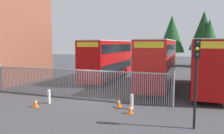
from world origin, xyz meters
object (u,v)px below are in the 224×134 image
double_decker_bus_behind_fence_left (158,61)px  bollard_near_left (49,97)px  double_decker_bus_behind_fence_right (108,58)px  traffic_light_kerbside (196,67)px  traffic_cone_near_kerb (119,103)px  double_decker_bus_near_gate (207,63)px  bollard_center_front (132,102)px  traffic_cone_mid_forecourt (130,109)px  traffic_cone_by_gate (36,103)px

double_decker_bus_behind_fence_left → bollard_near_left: (-6.21, -8.52, -1.95)m
double_decker_bus_behind_fence_right → traffic_light_kerbside: size_ratio=2.51×
traffic_cone_near_kerb → double_decker_bus_behind_fence_right: bearing=113.8°
double_decker_bus_behind_fence_right → traffic_cone_near_kerb: 11.39m
double_decker_bus_near_gate → traffic_cone_near_kerb: double_decker_bus_near_gate is taller
bollard_near_left → traffic_light_kerbside: traffic_light_kerbside is taller
double_decker_bus_behind_fence_left → bollard_near_left: double_decker_bus_behind_fence_left is taller
bollard_center_front → traffic_cone_near_kerb: (-0.89, 0.15, -0.19)m
double_decker_bus_behind_fence_right → traffic_cone_mid_forecourt: 12.76m
traffic_light_kerbside → bollard_center_front: bearing=149.7°
traffic_cone_mid_forecourt → bollard_near_left: bearing=176.7°
double_decker_bus_near_gate → bollard_center_front: bearing=-122.8°
double_decker_bus_behind_fence_left → traffic_light_kerbside: double_decker_bus_behind_fence_left is taller
bollard_center_front → traffic_light_kerbside: (3.62, -2.12, 2.51)m
bollard_near_left → bollard_center_front: same height
bollard_center_front → traffic_cone_near_kerb: 0.92m
double_decker_bus_near_gate → bollard_near_left: (-10.38, -7.87, -1.95)m
traffic_cone_by_gate → traffic_cone_mid_forecourt: size_ratio=1.00×
traffic_cone_by_gate → double_decker_bus_near_gate: bearing=39.7°
double_decker_bus_near_gate → traffic_light_kerbside: double_decker_bus_near_gate is taller
double_decker_bus_behind_fence_right → traffic_cone_near_kerb: bearing=-66.2°
bollard_center_front → traffic_cone_near_kerb: bearing=170.4°
double_decker_bus_near_gate → traffic_cone_mid_forecourt: 9.63m
double_decker_bus_near_gate → bollard_center_front: 8.90m
traffic_cone_by_gate → bollard_near_left: bearing=72.8°
bollard_center_front → traffic_light_kerbside: 4.89m
double_decker_bus_near_gate → traffic_cone_by_gate: bearing=-140.3°
bollard_center_front → traffic_cone_by_gate: 6.20m
double_decker_bus_behind_fence_left → double_decker_bus_behind_fence_right: bearing=157.7°
double_decker_bus_behind_fence_right → traffic_cone_mid_forecourt: bearing=-63.9°
bollard_center_front → traffic_cone_by_gate: bearing=-165.2°
traffic_cone_by_gate → double_decker_bus_behind_fence_right: bearing=87.2°
traffic_cone_by_gate → double_decker_bus_behind_fence_left: bearing=55.6°
traffic_cone_near_kerb → double_decker_bus_near_gate: bearing=51.9°
double_decker_bus_near_gate → double_decker_bus_behind_fence_left: size_ratio=1.00×
traffic_cone_mid_forecourt → traffic_cone_near_kerb: bearing=134.0°
traffic_cone_by_gate → traffic_cone_mid_forecourt: (6.12, 0.68, 0.00)m
traffic_cone_by_gate → traffic_light_kerbside: (9.61, -0.54, 2.70)m
double_decker_bus_behind_fence_right → bollard_center_front: (5.40, -10.39, -1.95)m
double_decker_bus_behind_fence_left → traffic_cone_by_gate: double_decker_bus_behind_fence_left is taller
double_decker_bus_behind_fence_right → traffic_cone_by_gate: size_ratio=18.32×
traffic_cone_by_gate → bollard_center_front: bearing=14.8°
bollard_near_left → bollard_center_front: (5.67, 0.57, 0.00)m
bollard_near_left → bollard_center_front: bearing=5.7°
traffic_cone_by_gate → traffic_cone_near_kerb: same height
bollard_center_front → traffic_cone_mid_forecourt: (0.13, -0.91, -0.19)m
double_decker_bus_behind_fence_left → bollard_center_front: size_ratio=11.38×
double_decker_bus_behind_fence_right → bollard_near_left: (-0.27, -10.96, -1.95)m
double_decker_bus_near_gate → bollard_near_left: 13.17m
double_decker_bus_behind_fence_left → traffic_cone_near_kerb: (-1.43, -7.80, -2.13)m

